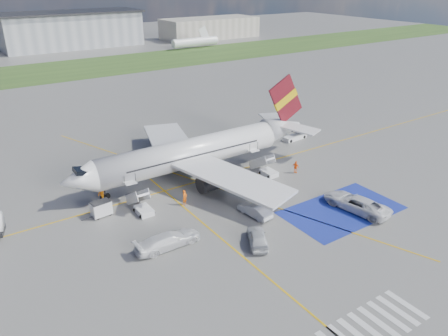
{
  "coord_description": "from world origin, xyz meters",
  "views": [
    {
      "loc": [
        -26.24,
        -33.19,
        25.47
      ],
      "look_at": [
        0.93,
        7.24,
        3.5
      ],
      "focal_mm": 35.0,
      "sensor_mm": 36.0,
      "label": 1
    }
  ],
  "objects_px": {
    "airliner": "(200,151)",
    "gpu_cart": "(101,209)",
    "belt_loader": "(295,137)",
    "van_white_a": "(357,201)",
    "car_silver_b": "(255,210)",
    "van_white_b": "(168,238)",
    "car_silver_a": "(257,237)"
  },
  "relations": [
    {
      "from": "gpu_cart",
      "to": "belt_loader",
      "type": "xyz_separation_m",
      "value": [
        35.22,
        6.26,
        -0.47
      ]
    },
    {
      "from": "airliner",
      "to": "gpu_cart",
      "type": "xyz_separation_m",
      "value": [
        -15.22,
        -3.52,
        -2.57
      ]
    },
    {
      "from": "belt_loader",
      "to": "car_silver_a",
      "type": "relative_size",
      "value": 1.03
    },
    {
      "from": "airliner",
      "to": "van_white_a",
      "type": "height_order",
      "value": "airliner"
    },
    {
      "from": "belt_loader",
      "to": "van_white_b",
      "type": "bearing_deg",
      "value": -157.58
    },
    {
      "from": "gpu_cart",
      "to": "car_silver_a",
      "type": "distance_m",
      "value": 18.28
    },
    {
      "from": "airliner",
      "to": "van_white_b",
      "type": "xyz_separation_m",
      "value": [
        -11.76,
        -13.3,
        -2.36
      ]
    },
    {
      "from": "airliner",
      "to": "car_silver_a",
      "type": "xyz_separation_m",
      "value": [
        -3.98,
        -17.94,
        -2.61
      ]
    },
    {
      "from": "car_silver_b",
      "to": "belt_loader",
      "type": "bearing_deg",
      "value": -149.47
    },
    {
      "from": "airliner",
      "to": "car_silver_b",
      "type": "xyz_separation_m",
      "value": [
        -0.69,
        -13.24,
        -2.66
      ]
    },
    {
      "from": "airliner",
      "to": "belt_loader",
      "type": "distance_m",
      "value": 20.41
    },
    {
      "from": "car_silver_b",
      "to": "van_white_a",
      "type": "xyz_separation_m",
      "value": [
        10.62,
        -5.54,
        0.41
      ]
    },
    {
      "from": "car_silver_a",
      "to": "van_white_b",
      "type": "distance_m",
      "value": 9.06
    },
    {
      "from": "airliner",
      "to": "van_white_a",
      "type": "relative_size",
      "value": 6.04
    },
    {
      "from": "gpu_cart",
      "to": "belt_loader",
      "type": "bearing_deg",
      "value": 4.6
    },
    {
      "from": "van_white_a",
      "to": "van_white_b",
      "type": "height_order",
      "value": "van_white_a"
    },
    {
      "from": "van_white_a",
      "to": "belt_loader",
      "type": "bearing_deg",
      "value": -124.2
    },
    {
      "from": "gpu_cart",
      "to": "car_silver_b",
      "type": "xyz_separation_m",
      "value": [
        14.53,
        -9.72,
        -0.08
      ]
    },
    {
      "from": "car_silver_b",
      "to": "airliner",
      "type": "bearing_deg",
      "value": -100.14
    },
    {
      "from": "belt_loader",
      "to": "car_silver_b",
      "type": "xyz_separation_m",
      "value": [
        -20.69,
        -15.98,
        0.39
      ]
    },
    {
      "from": "airliner",
      "to": "van_white_b",
      "type": "bearing_deg",
      "value": -131.48
    },
    {
      "from": "airliner",
      "to": "van_white_a",
      "type": "bearing_deg",
      "value": -62.14
    },
    {
      "from": "car_silver_a",
      "to": "car_silver_b",
      "type": "bearing_deg",
      "value": -95.44
    },
    {
      "from": "belt_loader",
      "to": "van_white_a",
      "type": "xyz_separation_m",
      "value": [
        -10.07,
        -21.52,
        0.8
      ]
    },
    {
      "from": "airliner",
      "to": "belt_loader",
      "type": "xyz_separation_m",
      "value": [
        20.0,
        2.74,
        -3.05
      ]
    },
    {
      "from": "gpu_cart",
      "to": "car_silver_b",
      "type": "height_order",
      "value": "gpu_cart"
    },
    {
      "from": "car_silver_a",
      "to": "van_white_b",
      "type": "height_order",
      "value": "van_white_b"
    },
    {
      "from": "van_white_b",
      "to": "belt_loader",
      "type": "bearing_deg",
      "value": -63.48
    },
    {
      "from": "gpu_cart",
      "to": "belt_loader",
      "type": "relative_size",
      "value": 0.49
    },
    {
      "from": "airliner",
      "to": "belt_loader",
      "type": "relative_size",
      "value": 7.82
    },
    {
      "from": "airliner",
      "to": "belt_loader",
      "type": "height_order",
      "value": "airliner"
    },
    {
      "from": "gpu_cart",
      "to": "car_silver_a",
      "type": "height_order",
      "value": "gpu_cart"
    }
  ]
}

